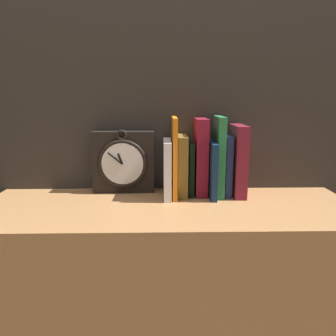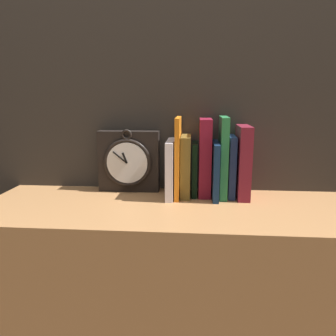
{
  "view_description": "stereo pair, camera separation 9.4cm",
  "coord_description": "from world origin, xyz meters",
  "px_view_note": "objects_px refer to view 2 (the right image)",
  "views": [
    {
      "loc": [
        -0.02,
        -0.92,
        1.18
      ],
      "look_at": [
        0.0,
        0.0,
        0.99
      ],
      "focal_mm": 35.0,
      "sensor_mm": 36.0,
      "label": 1
    },
    {
      "loc": [
        0.07,
        -0.91,
        1.18
      ],
      "look_at": [
        0.0,
        0.0,
        0.99
      ],
      "focal_mm": 35.0,
      "sensor_mm": 36.0,
      "label": 2
    }
  ],
  "objects_px": {
    "book_slot0_white": "(172,168)",
    "book_slot3_black": "(195,169)",
    "book_slot6_green": "(223,157)",
    "clock": "(129,161)",
    "book_slot5_navy": "(215,170)",
    "book_slot7_navy": "(231,166)",
    "book_slot2_brown": "(186,166)",
    "book_slot4_maroon": "(205,158)",
    "book_slot1_orange": "(178,157)",
    "book_slot8_maroon": "(243,162)"
  },
  "relations": [
    {
      "from": "book_slot3_black",
      "to": "book_slot7_navy",
      "type": "bearing_deg",
      "value": -1.65
    },
    {
      "from": "book_slot2_brown",
      "to": "book_slot8_maroon",
      "type": "relative_size",
      "value": 0.85
    },
    {
      "from": "book_slot7_navy",
      "to": "book_slot5_navy",
      "type": "bearing_deg",
      "value": -159.83
    },
    {
      "from": "book_slot0_white",
      "to": "book_slot4_maroon",
      "type": "bearing_deg",
      "value": 11.57
    },
    {
      "from": "book_slot0_white",
      "to": "book_slot5_navy",
      "type": "relative_size",
      "value": 1.03
    },
    {
      "from": "book_slot7_navy",
      "to": "clock",
      "type": "bearing_deg",
      "value": 175.07
    },
    {
      "from": "book_slot8_maroon",
      "to": "book_slot0_white",
      "type": "bearing_deg",
      "value": -177.52
    },
    {
      "from": "book_slot7_navy",
      "to": "book_slot0_white",
      "type": "bearing_deg",
      "value": -174.15
    },
    {
      "from": "book_slot4_maroon",
      "to": "book_slot7_navy",
      "type": "xyz_separation_m",
      "value": [
        0.08,
        -0.0,
        -0.03
      ]
    },
    {
      "from": "clock",
      "to": "book_slot6_green",
      "type": "relative_size",
      "value": 0.83
    },
    {
      "from": "book_slot1_orange",
      "to": "book_slot5_navy",
      "type": "height_order",
      "value": "book_slot1_orange"
    },
    {
      "from": "book_slot5_navy",
      "to": "book_slot0_white",
      "type": "bearing_deg",
      "value": -179.77
    },
    {
      "from": "book_slot6_green",
      "to": "book_slot7_navy",
      "type": "distance_m",
      "value": 0.04
    },
    {
      "from": "book_slot8_maroon",
      "to": "clock",
      "type": "bearing_deg",
      "value": 174.07
    },
    {
      "from": "book_slot3_black",
      "to": "book_slot5_navy",
      "type": "bearing_deg",
      "value": -18.72
    },
    {
      "from": "book_slot0_white",
      "to": "book_slot2_brown",
      "type": "relative_size",
      "value": 0.94
    },
    {
      "from": "book_slot6_green",
      "to": "book_slot7_navy",
      "type": "height_order",
      "value": "book_slot6_green"
    },
    {
      "from": "book_slot8_maroon",
      "to": "book_slot2_brown",
      "type": "bearing_deg",
      "value": 178.92
    },
    {
      "from": "book_slot6_green",
      "to": "book_slot8_maroon",
      "type": "bearing_deg",
      "value": -2.91
    },
    {
      "from": "book_slot3_black",
      "to": "book_slot1_orange",
      "type": "bearing_deg",
      "value": -161.42
    },
    {
      "from": "book_slot8_maroon",
      "to": "book_slot1_orange",
      "type": "bearing_deg",
      "value": -178.59
    },
    {
      "from": "book_slot7_navy",
      "to": "book_slot8_maroon",
      "type": "distance_m",
      "value": 0.04
    },
    {
      "from": "book_slot4_maroon",
      "to": "book_slot5_navy",
      "type": "height_order",
      "value": "book_slot4_maroon"
    },
    {
      "from": "book_slot2_brown",
      "to": "book_slot3_black",
      "type": "distance_m",
      "value": 0.03
    },
    {
      "from": "clock",
      "to": "book_slot1_orange",
      "type": "bearing_deg",
      "value": -14.61
    },
    {
      "from": "clock",
      "to": "book_slot7_navy",
      "type": "relative_size",
      "value": 1.09
    },
    {
      "from": "book_slot5_navy",
      "to": "book_slot3_black",
      "type": "bearing_deg",
      "value": 161.28
    },
    {
      "from": "book_slot4_maroon",
      "to": "book_slot5_navy",
      "type": "relative_size",
      "value": 1.4
    },
    {
      "from": "book_slot2_brown",
      "to": "clock",
      "type": "bearing_deg",
      "value": 169.61
    },
    {
      "from": "book_slot6_green",
      "to": "book_slot1_orange",
      "type": "bearing_deg",
      "value": -176.71
    },
    {
      "from": "book_slot3_black",
      "to": "book_slot5_navy",
      "type": "height_order",
      "value": "book_slot5_navy"
    },
    {
      "from": "clock",
      "to": "book_slot8_maroon",
      "type": "xyz_separation_m",
      "value": [
        0.37,
        -0.04,
        0.01
      ]
    },
    {
      "from": "book_slot3_black",
      "to": "book_slot4_maroon",
      "type": "bearing_deg",
      "value": -1.99
    },
    {
      "from": "book_slot3_black",
      "to": "book_slot8_maroon",
      "type": "bearing_deg",
      "value": -4.89
    },
    {
      "from": "book_slot2_brown",
      "to": "book_slot4_maroon",
      "type": "xyz_separation_m",
      "value": [
        0.06,
        0.01,
        0.03
      ]
    },
    {
      "from": "clock",
      "to": "book_slot5_navy",
      "type": "height_order",
      "value": "clock"
    },
    {
      "from": "clock",
      "to": "book_slot1_orange",
      "type": "distance_m",
      "value": 0.18
    },
    {
      "from": "book_slot1_orange",
      "to": "book_slot7_navy",
      "type": "xyz_separation_m",
      "value": [
        0.17,
        0.01,
        -0.03
      ]
    },
    {
      "from": "book_slot1_orange",
      "to": "book_slot8_maroon",
      "type": "xyz_separation_m",
      "value": [
        0.2,
        0.01,
        -0.01
      ]
    },
    {
      "from": "clock",
      "to": "book_slot1_orange",
      "type": "height_order",
      "value": "book_slot1_orange"
    },
    {
      "from": "book_slot3_black",
      "to": "book_slot7_navy",
      "type": "relative_size",
      "value": 0.88
    },
    {
      "from": "clock",
      "to": "book_slot4_maroon",
      "type": "distance_m",
      "value": 0.26
    },
    {
      "from": "book_slot2_brown",
      "to": "book_slot8_maroon",
      "type": "xyz_separation_m",
      "value": [
        0.18,
        -0.0,
        0.02
      ]
    },
    {
      "from": "book_slot3_black",
      "to": "book_slot8_maroon",
      "type": "height_order",
      "value": "book_slot8_maroon"
    },
    {
      "from": "book_slot5_navy",
      "to": "book_slot8_maroon",
      "type": "height_order",
      "value": "book_slot8_maroon"
    },
    {
      "from": "book_slot3_black",
      "to": "book_slot6_green",
      "type": "distance_m",
      "value": 0.1
    },
    {
      "from": "book_slot8_maroon",
      "to": "book_slot4_maroon",
      "type": "bearing_deg",
      "value": 174.31
    },
    {
      "from": "book_slot0_white",
      "to": "book_slot3_black",
      "type": "height_order",
      "value": "book_slot0_white"
    },
    {
      "from": "book_slot2_brown",
      "to": "book_slot4_maroon",
      "type": "relative_size",
      "value": 0.78
    },
    {
      "from": "book_slot5_navy",
      "to": "book_slot7_navy",
      "type": "relative_size",
      "value": 0.9
    }
  ]
}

